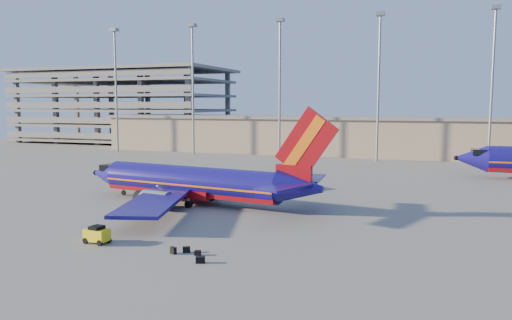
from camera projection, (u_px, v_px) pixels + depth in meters
The scene contains 7 objects.
ground at pixel (208, 197), 60.08m from camera, with size 220.00×220.00×0.00m, color slate.
terminal_building at pixel (360, 135), 110.54m from camera, with size 122.00×16.00×8.50m.
parking_garage at pixel (124, 102), 148.80m from camera, with size 62.00×32.00×21.40m.
light_mast_row at pixel (328, 72), 99.51m from camera, with size 101.60×1.60×28.65m.
aircraft_main at pixel (196, 183), 56.24m from camera, with size 32.30×30.87×10.98m.
baggage_tug at pixel (97, 234), 40.19m from camera, with size 2.11×1.41×1.43m.
luggage_pile at pixel (190, 254), 36.66m from camera, with size 3.53×2.52×0.52m.
Camera 1 is at (25.41, -53.79, 11.16)m, focal length 35.00 mm.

